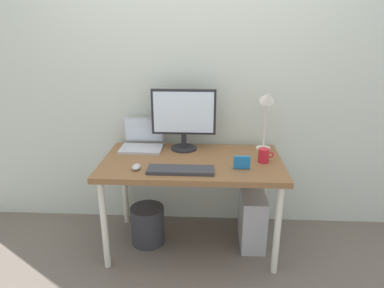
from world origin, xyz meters
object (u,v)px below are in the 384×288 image
object	(u,v)px
desk	(192,168)
computer_tower	(252,219)
coffee_mug	(264,155)
wastebasket	(148,225)
keyboard	(181,170)
desk_lamp	(267,107)
laptop	(142,141)
mouse	(136,167)
photo_frame	(242,162)
monitor	(184,116)

from	to	relation	value
desk	computer_tower	distance (m)	0.64
coffee_mug	wastebasket	size ratio (longest dim) A/B	0.37
coffee_mug	keyboard	bearing A→B (deg)	-160.74
keyboard	coffee_mug	xyz separation A→B (m)	(0.57, 0.20, 0.04)
computer_tower	desk	bearing A→B (deg)	-174.47
desk_lamp	computer_tower	world-z (taller)	desk_lamp
laptop	computer_tower	distance (m)	1.05
mouse	coffee_mug	world-z (taller)	coffee_mug
keyboard	photo_frame	size ratio (longest dim) A/B	4.00
monitor	mouse	size ratio (longest dim) A/B	5.43
monitor	mouse	distance (m)	0.56
wastebasket	desk	bearing A→B (deg)	-2.52
mouse	wastebasket	bearing A→B (deg)	85.49
monitor	coffee_mug	xyz separation A→B (m)	(0.58, -0.24, -0.22)
desk	monitor	distance (m)	0.41
monitor	photo_frame	distance (m)	0.60
computer_tower	desk_lamp	bearing A→B (deg)	66.07
photo_frame	wastebasket	xyz separation A→B (m)	(-0.69, 0.17, -0.61)
keyboard	wastebasket	bearing A→B (deg)	140.74
desk_lamp	keyboard	world-z (taller)	desk_lamp
computer_tower	wastebasket	bearing A→B (deg)	-177.91
monitor	wastebasket	distance (m)	0.89
monitor	computer_tower	world-z (taller)	monitor
laptop	computer_tower	world-z (taller)	laptop
keyboard	computer_tower	distance (m)	0.78
desk	mouse	xyz separation A→B (m)	(-0.36, -0.19, 0.08)
laptop	desk_lamp	size ratio (longest dim) A/B	0.66
monitor	wastebasket	xyz separation A→B (m)	(-0.27, -0.21, -0.82)
coffee_mug	wastebasket	distance (m)	1.05
desk	laptop	size ratio (longest dim) A/B	4.02
laptop	wastebasket	bearing A→B (deg)	-76.05
laptop	keyboard	world-z (taller)	laptop
desk	coffee_mug	xyz separation A→B (m)	(0.51, -0.02, 0.11)
photo_frame	coffee_mug	bearing A→B (deg)	39.22
keyboard	desk_lamp	bearing A→B (deg)	36.00
keyboard	mouse	size ratio (longest dim) A/B	4.89
monitor	photo_frame	xyz separation A→B (m)	(0.42, -0.38, -0.22)
keyboard	mouse	bearing A→B (deg)	175.29
wastebasket	computer_tower	bearing A→B (deg)	2.09
keyboard	mouse	distance (m)	0.30
mouse	keyboard	bearing A→B (deg)	-4.71
keyboard	photo_frame	xyz separation A→B (m)	(0.41, 0.06, 0.04)
coffee_mug	photo_frame	distance (m)	0.21
photo_frame	laptop	bearing A→B (deg)	152.27
coffee_mug	computer_tower	bearing A→B (deg)	124.53
desk	wastebasket	world-z (taller)	desk
laptop	keyboard	bearing A→B (deg)	-53.34
keyboard	coffee_mug	world-z (taller)	coffee_mug
desk	mouse	world-z (taller)	mouse
coffee_mug	wastebasket	bearing A→B (deg)	177.82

